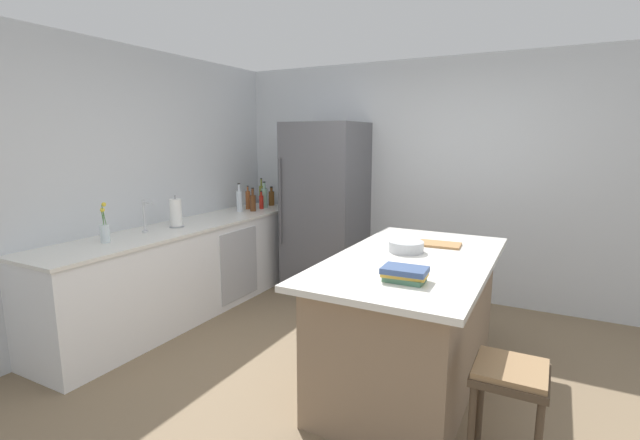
# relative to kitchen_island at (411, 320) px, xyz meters

# --- Properties ---
(ground_plane) EXTENTS (7.20, 7.20, 0.00)m
(ground_plane) POSITION_rel_kitchen_island_xyz_m (-0.31, -0.26, -0.47)
(ground_plane) COLOR #7A664C
(wall_rear) EXTENTS (6.00, 0.10, 2.60)m
(wall_rear) POSITION_rel_kitchen_island_xyz_m (-0.31, 1.99, 0.83)
(wall_rear) COLOR silver
(wall_rear) RESTS_ON ground_plane
(wall_left) EXTENTS (0.10, 6.00, 2.60)m
(wall_left) POSITION_rel_kitchen_island_xyz_m (-2.76, -0.26, 0.83)
(wall_left) COLOR silver
(wall_left) RESTS_ON ground_plane
(counter_run_left) EXTENTS (0.68, 3.17, 0.91)m
(counter_run_left) POSITION_rel_kitchen_island_xyz_m (-2.38, 0.27, -0.02)
(counter_run_left) COLOR white
(counter_run_left) RESTS_ON ground_plane
(kitchen_island) EXTENTS (1.04, 1.92, 0.93)m
(kitchen_island) POSITION_rel_kitchen_island_xyz_m (0.00, 0.00, 0.00)
(kitchen_island) COLOR #8E755B
(kitchen_island) RESTS_ON ground_plane
(refrigerator) EXTENTS (0.83, 0.77, 1.93)m
(refrigerator) POSITION_rel_kitchen_island_xyz_m (-1.49, 1.57, 0.49)
(refrigerator) COLOR #56565B
(refrigerator) RESTS_ON ground_plane
(bar_stool) EXTENTS (0.36, 0.36, 0.63)m
(bar_stool) POSITION_rel_kitchen_island_xyz_m (0.72, -0.70, 0.04)
(bar_stool) COLOR #473828
(bar_stool) RESTS_ON ground_plane
(sink_faucet) EXTENTS (0.15, 0.05, 0.30)m
(sink_faucet) POSITION_rel_kitchen_island_xyz_m (-2.43, -0.19, 0.59)
(sink_faucet) COLOR silver
(sink_faucet) RESTS_ON counter_run_left
(flower_vase) EXTENTS (0.07, 0.07, 0.34)m
(flower_vase) POSITION_rel_kitchen_island_xyz_m (-2.41, -0.63, 0.54)
(flower_vase) COLOR silver
(flower_vase) RESTS_ON counter_run_left
(paper_towel_roll) EXTENTS (0.14, 0.14, 0.31)m
(paper_towel_roll) POSITION_rel_kitchen_island_xyz_m (-2.38, 0.13, 0.57)
(paper_towel_roll) COLOR gray
(paper_towel_roll) RESTS_ON counter_run_left
(whiskey_bottle) EXTENTS (0.07, 0.07, 0.24)m
(whiskey_bottle) POSITION_rel_kitchen_island_xyz_m (-2.36, 1.74, 0.53)
(whiskey_bottle) COLOR brown
(whiskey_bottle) RESTS_ON counter_run_left
(olive_oil_bottle) EXTENTS (0.06, 0.06, 0.35)m
(olive_oil_bottle) POSITION_rel_kitchen_island_xyz_m (-2.44, 1.64, 0.57)
(olive_oil_bottle) COLOR olive
(olive_oil_bottle) RESTS_ON counter_run_left
(gin_bottle) EXTENTS (0.07, 0.07, 0.32)m
(gin_bottle) POSITION_rel_kitchen_island_xyz_m (-2.33, 1.54, 0.57)
(gin_bottle) COLOR #8CB79E
(gin_bottle) RESTS_ON counter_run_left
(hot_sauce_bottle) EXTENTS (0.05, 0.05, 0.22)m
(hot_sauce_bottle) POSITION_rel_kitchen_island_xyz_m (-2.32, 1.46, 0.52)
(hot_sauce_bottle) COLOR red
(hot_sauce_bottle) RESTS_ON counter_run_left
(vinegar_bottle) EXTENTS (0.06, 0.06, 0.28)m
(vinegar_bottle) POSITION_rel_kitchen_island_xyz_m (-2.45, 1.37, 0.55)
(vinegar_bottle) COLOR #994C23
(vinegar_bottle) RESTS_ON counter_run_left
(syrup_bottle) EXTENTS (0.07, 0.07, 0.28)m
(syrup_bottle) POSITION_rel_kitchen_island_xyz_m (-2.30, 1.26, 0.54)
(syrup_bottle) COLOR #5B3319
(syrup_bottle) RESTS_ON counter_run_left
(soda_bottle) EXTENTS (0.07, 0.07, 0.33)m
(soda_bottle) POSITION_rel_kitchen_island_xyz_m (-2.42, 1.17, 0.57)
(soda_bottle) COLOR silver
(soda_bottle) RESTS_ON counter_run_left
(cookbook_stack) EXTENTS (0.27, 0.19, 0.08)m
(cookbook_stack) POSITION_rel_kitchen_island_xyz_m (0.11, -0.54, 0.51)
(cookbook_stack) COLOR #4C7F60
(cookbook_stack) RESTS_ON kitchen_island
(mixing_bowl) EXTENTS (0.26, 0.26, 0.08)m
(mixing_bowl) POSITION_rel_kitchen_island_xyz_m (-0.09, 0.13, 0.50)
(mixing_bowl) COLOR #B2B5BA
(mixing_bowl) RESTS_ON kitchen_island
(cutting_board) EXTENTS (0.33, 0.22, 0.02)m
(cutting_board) POSITION_rel_kitchen_island_xyz_m (0.08, 0.45, 0.47)
(cutting_board) COLOR #9E7042
(cutting_board) RESTS_ON kitchen_island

